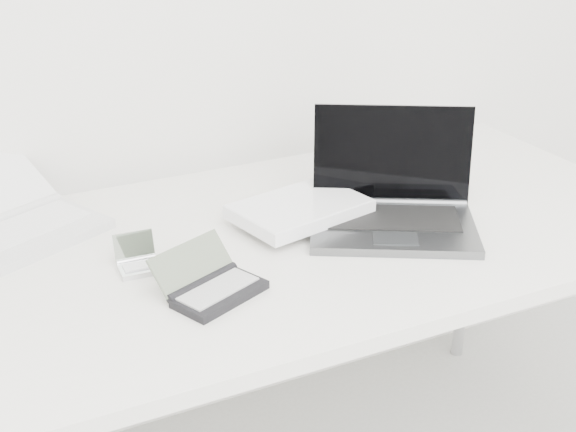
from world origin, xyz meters
name	(u,v)px	position (x,y,z in m)	size (l,w,h in m)	color
desk	(293,253)	(0.00, 1.55, 0.68)	(1.60, 0.80, 0.73)	white
laptop_large	(356,207)	(0.14, 1.53, 0.77)	(0.51, 0.42, 0.23)	#545659
netbook_open_white	(17,220)	(-0.50, 1.80, 0.75)	(0.39, 0.42, 0.11)	silver
pda_silver	(138,262)	(-0.32, 1.54, 0.74)	(0.08, 0.08, 0.06)	silver
palmtop_charcoal	(212,286)	(-0.24, 1.39, 0.75)	(0.20, 0.19, 0.08)	black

